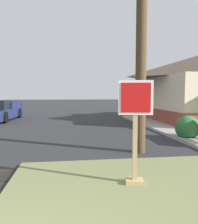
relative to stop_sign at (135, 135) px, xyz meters
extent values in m
cube|color=olive|center=(0.20, -1.18, -1.02)|extent=(5.48, 5.80, 0.08)
cube|color=tan|center=(0.00, 0.02, 0.03)|extent=(0.11, 0.11, 2.01)
cube|color=tan|center=(0.00, 0.02, -0.94)|extent=(0.41, 0.34, 0.08)
cube|color=white|center=(-0.01, -0.03, 0.75)|extent=(0.67, 0.14, 0.68)
cube|color=red|center=(-0.01, -0.05, 0.75)|extent=(0.57, 0.12, 0.58)
cylinder|color=black|center=(-2.69, 0.99, -1.05)|extent=(0.70, 0.70, 0.02)
cube|color=#19234C|center=(-5.29, 13.56, 0.00)|extent=(0.24, 2.34, 0.44)
cube|color=#19234C|center=(-6.14, 15.37, 0.00)|extent=(1.81, 0.21, 0.44)
cylinder|color=black|center=(-5.46, 10.92, -0.68)|extent=(0.30, 0.77, 0.76)
cylinder|color=black|center=(-5.26, 14.25, -0.68)|extent=(0.30, 0.77, 0.76)
cylinder|color=#4C3823|center=(0.97, 2.63, 3.57)|extent=(0.34, 0.34, 9.26)
ellipsoid|color=#2E6B35|center=(3.59, 4.38, -0.57)|extent=(1.02, 1.02, 0.99)
camera|label=1|loc=(-1.30, -4.25, 0.82)|focal=35.84mm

